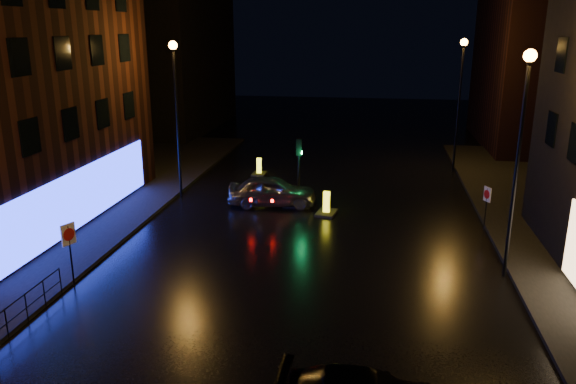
{
  "coord_description": "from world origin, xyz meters",
  "views": [
    {
      "loc": [
        2.77,
        -14.55,
        9.14
      ],
      "look_at": [
        -0.58,
        6.47,
        2.8
      ],
      "focal_mm": 35.0,
      "sensor_mm": 36.0,
      "label": 1
    }
  ],
  "objects_px": {
    "silver_hatchback": "(272,191)",
    "road_sign_left": "(69,240)",
    "road_sign_right": "(487,198)",
    "traffic_signal": "(299,193)",
    "bollard_near": "(326,209)",
    "bollard_far": "(259,171)"
  },
  "relations": [
    {
      "from": "silver_hatchback",
      "to": "bollard_near",
      "type": "height_order",
      "value": "silver_hatchback"
    },
    {
      "from": "silver_hatchback",
      "to": "road_sign_right",
      "type": "relative_size",
      "value": 2.19
    },
    {
      "from": "bollard_far",
      "to": "bollard_near",
      "type": "bearing_deg",
      "value": -54.16
    },
    {
      "from": "silver_hatchback",
      "to": "road_sign_left",
      "type": "height_order",
      "value": "road_sign_left"
    },
    {
      "from": "silver_hatchback",
      "to": "bollard_far",
      "type": "bearing_deg",
      "value": 10.63
    },
    {
      "from": "traffic_signal",
      "to": "silver_hatchback",
      "type": "distance_m",
      "value": 1.55
    },
    {
      "from": "traffic_signal",
      "to": "bollard_far",
      "type": "distance_m",
      "value": 6.29
    },
    {
      "from": "road_sign_right",
      "to": "bollard_far",
      "type": "bearing_deg",
      "value": -58.2
    },
    {
      "from": "road_sign_left",
      "to": "road_sign_right",
      "type": "relative_size",
      "value": 1.15
    },
    {
      "from": "bollard_far",
      "to": "road_sign_right",
      "type": "relative_size",
      "value": 0.59
    },
    {
      "from": "silver_hatchback",
      "to": "road_sign_left",
      "type": "xyz_separation_m",
      "value": [
        -5.39,
        -10.56,
        1.01
      ]
    },
    {
      "from": "silver_hatchback",
      "to": "road_sign_left",
      "type": "bearing_deg",
      "value": 145.6
    },
    {
      "from": "bollard_near",
      "to": "road_sign_right",
      "type": "bearing_deg",
      "value": 0.21
    },
    {
      "from": "road_sign_left",
      "to": "road_sign_right",
      "type": "distance_m",
      "value": 17.88
    },
    {
      "from": "traffic_signal",
      "to": "bollard_near",
      "type": "xyz_separation_m",
      "value": [
        1.65,
        -1.77,
        -0.24
      ]
    },
    {
      "from": "traffic_signal",
      "to": "road_sign_right",
      "type": "distance_m",
      "value": 9.63
    },
    {
      "from": "traffic_signal",
      "to": "bollard_far",
      "type": "height_order",
      "value": "traffic_signal"
    },
    {
      "from": "silver_hatchback",
      "to": "bollard_near",
      "type": "bearing_deg",
      "value": -115.88
    },
    {
      "from": "traffic_signal",
      "to": "road_sign_left",
      "type": "distance_m",
      "value": 13.23
    },
    {
      "from": "bollard_near",
      "to": "road_sign_left",
      "type": "relative_size",
      "value": 0.61
    },
    {
      "from": "traffic_signal",
      "to": "road_sign_left",
      "type": "height_order",
      "value": "traffic_signal"
    },
    {
      "from": "bollard_far",
      "to": "road_sign_left",
      "type": "xyz_separation_m",
      "value": [
        -3.39,
        -16.69,
        1.56
      ]
    }
  ]
}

